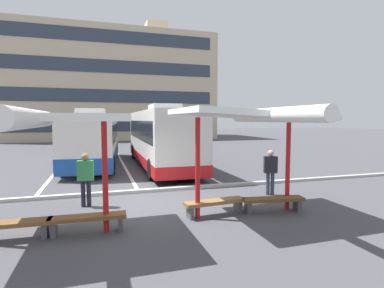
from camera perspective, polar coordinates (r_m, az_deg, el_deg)
The scene contains 16 objects.
ground_plane at distance 10.41m, azimuth -8.80°, elevation -11.15°, with size 160.00×160.00×0.00m, color #47474C.
terminal_building at distance 48.87m, azimuth -15.62°, elevation 10.15°, with size 30.41×14.74×18.08m.
coach_bus_0 at distance 19.75m, azimuth -17.95°, elevation 0.80°, with size 3.41×10.91×3.44m.
coach_bus_1 at distance 18.38m, azimuth -6.05°, elevation 1.22°, with size 2.77×11.63×3.67m.
lane_stripe_0 at distance 19.48m, azimuth -23.76°, elevation -4.09°, with size 0.16×14.00×0.01m, color white.
lane_stripe_1 at distance 19.39m, azimuth -12.79°, elevation -3.84°, with size 0.16×14.00×0.01m, color white.
lane_stripe_2 at distance 20.01m, azimuth -2.12°, elevation -3.47°, with size 0.16×14.00×0.01m, color white.
waiting_shelter_0 at distance 7.55m, azimuth -26.50°, elevation 3.97°, with size 3.67×4.98×3.02m.
bench_0 at distance 8.45m, azimuth -31.68°, elevation -13.12°, with size 1.97×0.48×0.45m.
bench_1 at distance 8.14m, azimuth -19.07°, elevation -13.37°, with size 1.87×0.48×0.45m.
waiting_shelter_1 at distance 8.77m, azimuth 10.94°, elevation 5.03°, with size 3.97×5.03×3.14m.
bench_2 at distance 9.10m, azimuth 4.35°, elevation -11.19°, with size 1.91×0.61×0.45m.
bench_3 at distance 9.67m, azimuth 15.06°, elevation -10.38°, with size 1.94×0.66×0.45m.
platform_kerb at distance 11.99m, azimuth -9.98°, elevation -8.75°, with size 44.00×0.24×0.12m, color #ADADA8.
waiting_passenger_0 at distance 10.36m, azimuth -19.47°, elevation -5.66°, with size 0.52×0.26×1.74m.
waiting_passenger_1 at distance 11.67m, azimuth 14.59°, elevation -4.60°, with size 0.53×0.37×1.69m.
Camera 1 is at (-1.43, -9.92, 2.82)m, focal length 28.24 mm.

